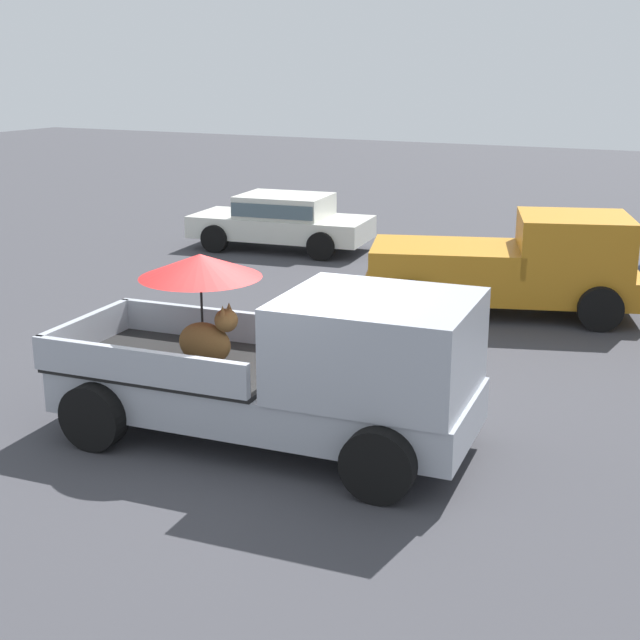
% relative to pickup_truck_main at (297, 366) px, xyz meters
% --- Properties ---
extents(ground_plane, '(80.00, 80.00, 0.00)m').
position_rel_pickup_truck_main_xyz_m(ground_plane, '(-0.43, -0.04, -0.99)').
color(ground_plane, '#38383D').
extents(pickup_truck_main, '(5.19, 2.59, 2.19)m').
position_rel_pickup_truck_main_xyz_m(pickup_truck_main, '(0.00, 0.00, 0.00)').
color(pickup_truck_main, black).
rests_on(pickup_truck_main, ground).
extents(pickup_truck_red, '(5.12, 3.27, 1.80)m').
position_rel_pickup_truck_main_xyz_m(pickup_truck_red, '(0.76, 6.90, -0.11)').
color(pickup_truck_red, black).
rests_on(pickup_truck_red, ground).
extents(parked_sedan_near, '(4.48, 2.36, 1.33)m').
position_rel_pickup_truck_main_xyz_m(parked_sedan_near, '(-5.72, 10.02, -0.24)').
color(parked_sedan_near, black).
rests_on(parked_sedan_near, ground).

